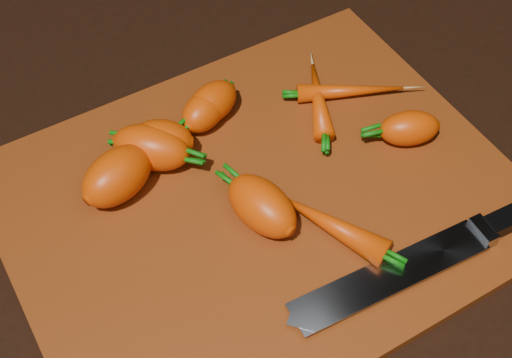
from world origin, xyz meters
TOP-DOWN VIEW (x-y plane):
  - ground at (0.00, 0.00)m, footprint 2.00×2.00m
  - cutting_board at (0.00, 0.00)m, footprint 0.50×0.40m
  - carrot_0 at (-0.12, 0.08)m, footprint 0.09×0.08m
  - carrot_1 at (-0.06, 0.10)m, footprint 0.08×0.08m
  - carrot_2 at (-0.07, 0.10)m, footprint 0.09×0.09m
  - carrot_3 at (-0.01, -0.03)m, footprint 0.06×0.09m
  - carrot_4 at (0.01, 0.12)m, footprint 0.08×0.06m
  - carrot_5 at (-0.00, 0.12)m, footprint 0.07×0.06m
  - carrot_6 at (0.17, -0.01)m, footprint 0.07×0.06m
  - carrot_7 at (0.12, 0.08)m, footprint 0.07×0.11m
  - carrot_8 at (0.16, 0.07)m, footprint 0.12×0.07m
  - carrot_9 at (0.04, -0.07)m, footprint 0.07×0.11m
  - knife at (0.07, -0.14)m, footprint 0.33×0.05m

SIDE VIEW (x-z plane):
  - ground at x=0.00m, z-range -0.01..0.00m
  - cutting_board at x=0.00m, z-range 0.00..0.01m
  - knife at x=0.07m, z-range 0.01..0.03m
  - carrot_8 at x=0.16m, z-range 0.01..0.03m
  - carrot_7 at x=0.12m, z-range 0.01..0.04m
  - carrot_9 at x=0.04m, z-range 0.01..0.04m
  - carrot_6 at x=0.17m, z-range 0.01..0.05m
  - carrot_5 at x=0.00m, z-range 0.01..0.05m
  - carrot_4 at x=0.01m, z-range 0.01..0.05m
  - carrot_1 at x=-0.06m, z-range 0.01..0.06m
  - carrot_2 at x=-0.07m, z-range 0.01..0.06m
  - carrot_3 at x=-0.01m, z-range 0.01..0.06m
  - carrot_0 at x=-0.12m, z-range 0.01..0.06m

